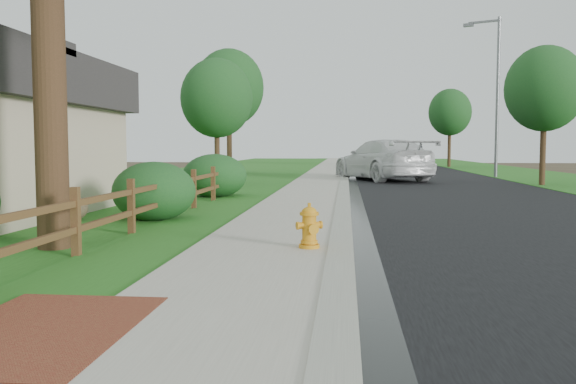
# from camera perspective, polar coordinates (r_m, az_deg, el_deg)

# --- Properties ---
(ground) EXTENTS (120.00, 120.00, 0.00)m
(ground) POSITION_cam_1_polar(r_m,az_deg,el_deg) (6.27, 0.91, -11.53)
(ground) COLOR #3B2D20
(road) EXTENTS (8.00, 90.00, 0.02)m
(road) POSITION_cam_1_polar(r_m,az_deg,el_deg) (41.26, 11.19, 1.83)
(road) COLOR black
(road) RESTS_ON ground
(curb) EXTENTS (0.40, 90.00, 0.12)m
(curb) POSITION_cam_1_polar(r_m,az_deg,el_deg) (41.05, 5.34, 1.95)
(curb) COLOR gray
(curb) RESTS_ON ground
(wet_gutter) EXTENTS (0.50, 90.00, 0.00)m
(wet_gutter) POSITION_cam_1_polar(r_m,az_deg,el_deg) (41.05, 5.83, 1.89)
(wet_gutter) COLOR black
(wet_gutter) RESTS_ON road
(sidewalk) EXTENTS (2.20, 90.00, 0.10)m
(sidewalk) POSITION_cam_1_polar(r_m,az_deg,el_deg) (41.08, 3.53, 1.95)
(sidewalk) COLOR #A39E8E
(sidewalk) RESTS_ON ground
(grass_strip) EXTENTS (1.60, 90.00, 0.06)m
(grass_strip) POSITION_cam_1_polar(r_m,az_deg,el_deg) (41.18, 0.88, 1.93)
(grass_strip) COLOR #255C1A
(grass_strip) RESTS_ON ground
(lawn_near) EXTENTS (9.00, 90.00, 0.04)m
(lawn_near) POSITION_cam_1_polar(r_m,az_deg,el_deg) (41.92, -6.22, 1.93)
(lawn_near) COLOR #255C1A
(lawn_near) RESTS_ON ground
(verge_far) EXTENTS (6.00, 90.00, 0.04)m
(verge_far) POSITION_cam_1_polar(r_m,az_deg,el_deg) (42.51, 20.49, 1.72)
(verge_far) COLOR #255C1A
(verge_far) RESTS_ON ground
(brick_patch) EXTENTS (1.60, 2.40, 0.11)m
(brick_patch) POSITION_cam_1_polar(r_m,az_deg,el_deg) (5.92, -22.21, -12.26)
(brick_patch) COLOR maroon
(brick_patch) RESTS_ON ground
(ranch_fence) EXTENTS (0.12, 16.92, 1.10)m
(ranch_fence) POSITION_cam_1_polar(r_m,az_deg,el_deg) (13.12, -12.68, -0.61)
(ranch_fence) COLOR #4E271A
(ranch_fence) RESTS_ON ground
(fire_hydrant) EXTENTS (0.47, 0.38, 0.72)m
(fire_hydrant) POSITION_cam_1_polar(r_m,az_deg,el_deg) (9.69, 2.01, -3.32)
(fire_hydrant) COLOR orange
(fire_hydrant) RESTS_ON sidewalk
(white_suv) EXTENTS (5.37, 7.56, 2.03)m
(white_suv) POSITION_cam_1_polar(r_m,az_deg,el_deg) (31.07, 8.83, 2.98)
(white_suv) COLOR white
(white_suv) RESTS_ON road
(dark_car_mid) EXTENTS (2.09, 4.24, 1.39)m
(dark_car_mid) POSITION_cam_1_polar(r_m,az_deg,el_deg) (45.18, 10.20, 2.94)
(dark_car_mid) COLOR black
(dark_car_mid) RESTS_ON road
(dark_car_far) EXTENTS (2.23, 5.48, 1.77)m
(dark_car_far) POSITION_cam_1_polar(r_m,az_deg,el_deg) (49.60, 11.36, 3.26)
(dark_car_far) COLOR black
(dark_car_far) RESTS_ON road
(streetlight) EXTENTS (1.91, 0.97, 8.74)m
(streetlight) POSITION_cam_1_polar(r_m,az_deg,el_deg) (35.66, 18.77, 9.26)
(streetlight) COLOR slate
(streetlight) RESTS_ON ground
(boulder) EXTENTS (0.96, 0.73, 0.63)m
(boulder) POSITION_cam_1_polar(r_m,az_deg,el_deg) (14.67, -19.95, -1.44)
(boulder) COLOR brown
(boulder) RESTS_ON ground
(shrub_c) EXTENTS (2.23, 2.23, 1.37)m
(shrub_c) POSITION_cam_1_polar(r_m,az_deg,el_deg) (14.27, -12.43, 0.05)
(shrub_c) COLOR #19461F
(shrub_c) RESTS_ON ground
(shrub_d) EXTENTS (2.70, 2.70, 1.47)m
(shrub_d) POSITION_cam_1_polar(r_m,az_deg,el_deg) (20.52, -6.87, 1.51)
(shrub_d) COLOR #19461F
(shrub_d) RESTS_ON ground
(tree_near_left) EXTENTS (3.11, 3.11, 5.51)m
(tree_near_left) POSITION_cam_1_polar(r_m,az_deg,el_deg) (26.73, -6.69, 8.71)
(tree_near_left) COLOR #3B2918
(tree_near_left) RESTS_ON ground
(tree_near_right) EXTENTS (3.37, 3.37, 6.06)m
(tree_near_right) POSITION_cam_1_polar(r_m,az_deg,el_deg) (28.86, 22.89, 8.88)
(tree_near_right) COLOR #3B2918
(tree_near_right) RESTS_ON ground
(tree_mid_left) EXTENTS (4.30, 4.30, 7.69)m
(tree_mid_left) POSITION_cam_1_polar(r_m,az_deg,el_deg) (38.05, -5.54, 9.67)
(tree_mid_left) COLOR #3B2918
(tree_mid_left) RESTS_ON ground
(tree_far_right) EXTENTS (3.52, 3.52, 6.48)m
(tree_far_right) POSITION_cam_1_polar(r_m,az_deg,el_deg) (52.47, 14.91, 7.21)
(tree_far_right) COLOR #3B2918
(tree_far_right) RESTS_ON ground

